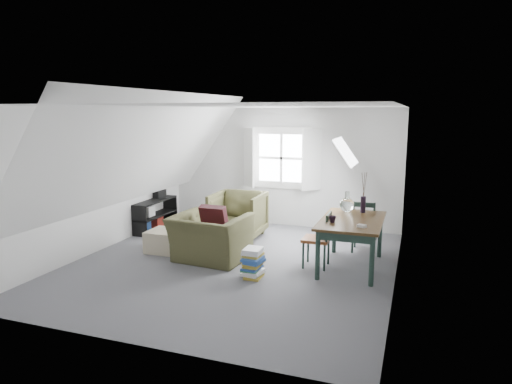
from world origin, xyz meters
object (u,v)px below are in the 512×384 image
at_px(armchair_near, 211,260).
at_px(media_shelf, 153,217).
at_px(ottoman, 165,241).
at_px(dining_table, 352,226).
at_px(dining_chair_near, 319,239).
at_px(armchair_far, 238,237).
at_px(magazine_stack, 253,263).
at_px(dining_chair_far, 364,225).

relative_size(armchair_near, media_shelf, 0.95).
bearing_deg(media_shelf, ottoman, -48.68).
xyz_separation_m(dining_table, dining_chair_near, (-0.49, -0.13, -0.22)).
distance_m(dining_table, dining_chair_near, 0.55).
xyz_separation_m(armchair_near, ottoman, (-0.96, 0.18, 0.19)).
xyz_separation_m(armchair_far, dining_chair_near, (1.83, -1.16, 0.46)).
xyz_separation_m(armchair_far, media_shelf, (-1.87, -0.06, 0.28)).
height_order(armchair_far, magazine_stack, armchair_far).
distance_m(dining_table, media_shelf, 4.31).
bearing_deg(dining_chair_near, armchair_far, -125.77).
xyz_separation_m(dining_chair_near, media_shelf, (-3.69, 1.10, -0.18)).
bearing_deg(media_shelf, armchair_near, -33.59).
height_order(ottoman, dining_table, dining_table).
height_order(dining_table, dining_chair_far, dining_chair_far).
height_order(armchair_far, dining_chair_far, dining_chair_far).
bearing_deg(dining_chair_far, dining_table, 102.71).
bearing_deg(dining_chair_near, dining_chair_far, 147.36).
distance_m(armchair_far, ottoman, 1.54).
height_order(dining_chair_near, magazine_stack, dining_chair_near).
bearing_deg(dining_table, dining_chair_far, 87.55).
relative_size(dining_chair_near, media_shelf, 0.72).
bearing_deg(armchair_far, dining_chair_far, -3.94).
distance_m(ottoman, dining_chair_near, 2.71).
height_order(ottoman, dining_chair_near, dining_chair_near).
height_order(armchair_far, media_shelf, media_shelf).
bearing_deg(media_shelf, dining_chair_near, -15.05).
relative_size(armchair_far, dining_chair_near, 1.11).
distance_m(armchair_near, dining_table, 2.36).
bearing_deg(armchair_far, magazine_stack, -63.38).
distance_m(ottoman, dining_chair_far, 3.48).
relative_size(armchair_near, dining_table, 0.75).
bearing_deg(dining_chair_far, media_shelf, 17.90).
xyz_separation_m(dining_chair_near, magazine_stack, (-0.81, -0.79, -0.24)).
bearing_deg(dining_chair_near, magazine_stack, -48.78).
bearing_deg(dining_table, armchair_near, -165.96).
bearing_deg(dining_chair_far, armchair_near, 48.23).
xyz_separation_m(ottoman, dining_chair_near, (2.70, 0.09, 0.27)).
xyz_separation_m(armchair_near, dining_chair_near, (1.74, 0.28, 0.46)).
xyz_separation_m(dining_table, magazine_stack, (-1.29, -0.93, -0.45)).
bearing_deg(ottoman, armchair_far, 55.25).
bearing_deg(magazine_stack, media_shelf, 146.76).
height_order(armchair_near, armchair_far, armchair_far).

